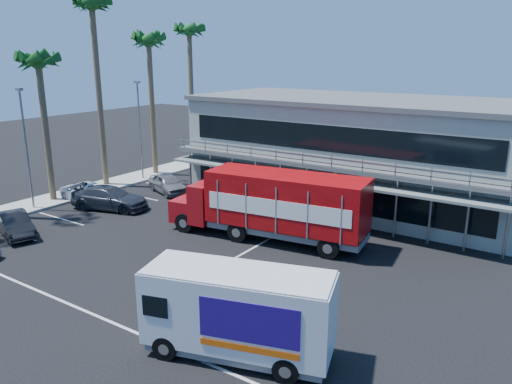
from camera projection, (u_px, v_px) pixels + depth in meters
The scene contains 15 objects.
ground at pixel (182, 261), 25.29m from camera, with size 120.00×120.00×0.00m, color black.
building at pixel (357, 151), 34.66m from camera, with size 22.40×12.00×7.30m.
curb_strip at pixel (87, 190), 38.11m from camera, with size 3.00×32.00×0.16m, color #A5A399.
palm_c at pixel (39, 69), 33.21m from camera, with size 2.80×2.80×10.75m.
palm_d at pixel (93, 16), 36.42m from camera, with size 2.80×2.80×14.75m.
palm_e at pixel (149, 49), 40.75m from camera, with size 2.80×2.80×12.25m.
palm_f at pixel (189, 39), 45.13m from camera, with size 2.80×2.80×13.25m.
light_pole_near at pixel (26, 144), 32.49m from camera, with size 0.50×0.25×8.09m.
light_pole_far at pixel (140, 126), 40.50m from camera, with size 0.50×0.25×8.09m.
red_truck at pixel (273, 204), 27.70m from camera, with size 11.74×4.11×3.87m.
white_van at pixel (238, 312), 17.00m from camera, with size 6.84×3.98×3.16m.
parked_car_b at pixel (15, 224), 28.77m from camera, with size 1.44×4.12×1.36m, color black.
parked_car_c at pixel (91, 193), 35.33m from camera, with size 2.20×4.76×1.32m, color white.
parked_car_d at pixel (110, 198), 33.67m from camera, with size 2.16×5.30×1.54m, color #282D35.
parked_car_e at pixel (168, 183), 37.62m from camera, with size 1.70×4.22×1.44m, color slate.
Camera 1 is at (16.17, -17.36, 10.16)m, focal length 35.00 mm.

